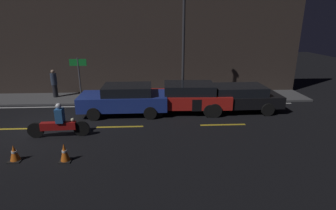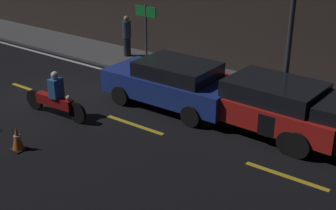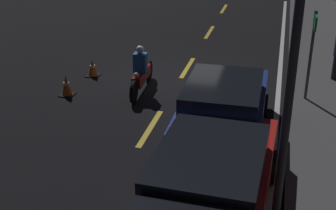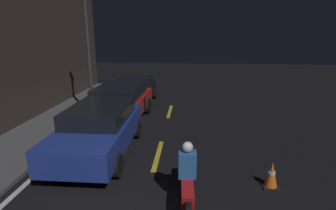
% 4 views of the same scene
% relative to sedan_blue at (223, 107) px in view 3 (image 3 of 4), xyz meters
% --- Properties ---
extents(ground_plane, '(56.00, 56.00, 0.00)m').
position_rel_sedan_blue_xyz_m(ground_plane, '(-3.55, -1.75, -0.76)').
color(ground_plane, black).
extents(raised_curb, '(28.00, 2.32, 0.10)m').
position_rel_sedan_blue_xyz_m(raised_curb, '(-3.55, 2.62, -0.71)').
color(raised_curb, '#4C4C4F').
rests_on(raised_curb, ground).
extents(lane_dash_a, '(2.00, 0.14, 0.01)m').
position_rel_sedan_blue_xyz_m(lane_dash_a, '(-13.55, -1.75, -0.76)').
color(lane_dash_a, gold).
rests_on(lane_dash_a, ground).
extents(lane_dash_b, '(2.00, 0.14, 0.01)m').
position_rel_sedan_blue_xyz_m(lane_dash_b, '(-9.05, -1.75, -0.76)').
color(lane_dash_b, gold).
rests_on(lane_dash_b, ground).
extents(lane_dash_c, '(2.00, 0.14, 0.01)m').
position_rel_sedan_blue_xyz_m(lane_dash_c, '(-4.55, -1.75, -0.76)').
color(lane_dash_c, gold).
rests_on(lane_dash_c, ground).
extents(lane_dash_d, '(2.00, 0.14, 0.01)m').
position_rel_sedan_blue_xyz_m(lane_dash_d, '(-0.05, -1.75, -0.76)').
color(lane_dash_d, gold).
rests_on(lane_dash_d, ground).
extents(lane_solid_kerb, '(25.20, 0.14, 0.01)m').
position_rel_sedan_blue_xyz_m(lane_solid_kerb, '(-3.55, 1.21, -0.76)').
color(lane_solid_kerb, silver).
rests_on(lane_solid_kerb, ground).
extents(sedan_blue, '(4.18, 1.96, 1.42)m').
position_rel_sedan_blue_xyz_m(sedan_blue, '(0.00, 0.00, 0.00)').
color(sedan_blue, navy).
rests_on(sedan_blue, ground).
extents(taxi_red, '(4.48, 2.16, 1.43)m').
position_rel_sedan_blue_xyz_m(taxi_red, '(3.01, 0.19, 0.01)').
color(taxi_red, red).
rests_on(taxi_red, ground).
extents(motorcycle, '(2.35, 0.37, 1.38)m').
position_rel_sedan_blue_xyz_m(motorcycle, '(-2.29, -2.63, -0.21)').
color(motorcycle, black).
rests_on(motorcycle, ground).
extents(traffic_cone_near, '(0.40, 0.40, 0.55)m').
position_rel_sedan_blue_xyz_m(traffic_cone_near, '(-3.10, -4.47, -0.49)').
color(traffic_cone_near, black).
rests_on(traffic_cone_near, ground).
extents(traffic_cone_mid, '(0.38, 0.38, 0.62)m').
position_rel_sedan_blue_xyz_m(traffic_cone_mid, '(-1.46, -4.58, -0.46)').
color(traffic_cone_mid, black).
rests_on(traffic_cone_mid, ground).
extents(shop_sign, '(0.90, 0.08, 2.40)m').
position_rel_sedan_blue_xyz_m(shop_sign, '(-2.60, 1.93, 1.03)').
color(shop_sign, '#4C4C51').
rests_on(shop_sign, raised_curb).
extents(street_lamp, '(0.28, 0.28, 5.76)m').
position_rel_sedan_blue_xyz_m(street_lamp, '(2.98, 1.31, 2.47)').
color(street_lamp, '#333338').
rests_on(street_lamp, ground).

